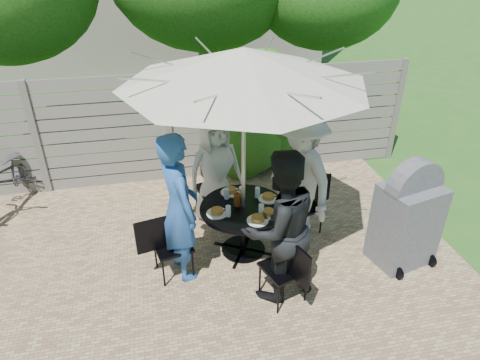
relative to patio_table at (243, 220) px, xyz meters
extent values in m
plane|color=#2B591B|center=(-0.77, -0.87, -0.49)|extent=(60.00, 60.00, 0.00)
cube|color=tan|center=(-0.77, -0.37, -0.48)|extent=(7.00, 6.00, 0.02)
cube|color=slate|center=(-0.77, 2.13, 0.43)|extent=(8.00, 0.10, 1.85)
ellipsoid|color=#266316|center=(0.63, 1.98, 0.41)|extent=(1.20, 0.70, 1.80)
cylinder|color=black|center=(0.00, 0.00, 0.20)|extent=(1.32, 1.32, 0.03)
cylinder|color=black|center=(0.00, 0.00, -0.15)|extent=(0.08, 0.08, 0.69)
cylinder|color=black|center=(0.00, 0.00, -0.47)|extent=(0.57, 0.57, 0.04)
cylinder|color=silver|center=(0.00, 0.00, 0.76)|extent=(0.05, 0.05, 2.51)
cone|color=#BAB59A|center=(0.00, 0.00, 1.96)|extent=(3.36, 3.36, 0.38)
cube|color=black|center=(-0.26, 0.91, -0.05)|extent=(0.53, 0.53, 0.03)
cube|color=black|center=(-0.31, 1.13, 0.19)|extent=(0.13, 0.43, 0.44)
imported|color=silver|center=(-0.22, 0.80, 0.32)|extent=(0.90, 0.71, 1.62)
cube|color=black|center=(-0.91, -0.26, -0.06)|extent=(0.50, 0.50, 0.03)
cube|color=black|center=(-1.12, -0.30, 0.16)|extent=(0.41, 0.12, 0.43)
imported|color=#224E94|center=(-0.80, -0.22, 0.44)|extent=(0.61, 0.77, 1.86)
cube|color=black|center=(0.26, -0.91, -0.05)|extent=(0.54, 0.54, 0.03)
cube|color=black|center=(0.32, -1.12, 0.18)|extent=(0.16, 0.42, 0.44)
imported|color=black|center=(0.22, -0.80, 0.42)|extent=(1.04, 0.90, 1.82)
cube|color=black|center=(0.91, 0.26, -0.09)|extent=(0.49, 0.49, 0.03)
cube|color=black|center=(1.11, 0.31, 0.13)|extent=(0.39, 0.13, 0.41)
imported|color=beige|center=(0.80, 0.22, 0.42)|extent=(0.97, 1.31, 1.82)
cylinder|color=white|center=(-0.10, 0.35, 0.22)|extent=(0.26, 0.26, 0.01)
cylinder|color=#A2712F|center=(-0.10, 0.35, 0.25)|extent=(0.15, 0.15, 0.05)
cylinder|color=white|center=(-0.35, -0.10, 0.22)|extent=(0.26, 0.26, 0.01)
cylinder|color=#A2712F|center=(-0.35, -0.10, 0.25)|extent=(0.15, 0.15, 0.05)
cylinder|color=white|center=(0.10, -0.35, 0.22)|extent=(0.26, 0.26, 0.01)
cylinder|color=#A2712F|center=(0.10, -0.35, 0.25)|extent=(0.15, 0.15, 0.05)
cylinder|color=white|center=(0.35, 0.10, 0.22)|extent=(0.26, 0.26, 0.01)
cylinder|color=#A2712F|center=(0.35, 0.10, 0.25)|extent=(0.15, 0.15, 0.05)
cylinder|color=white|center=(0.25, -0.24, 0.22)|extent=(0.24, 0.24, 0.01)
cylinder|color=#A2712F|center=(0.25, -0.24, 0.25)|extent=(0.14, 0.14, 0.05)
cylinder|color=silver|center=(-0.17, 0.22, 0.28)|extent=(0.07, 0.07, 0.14)
cylinder|color=silver|center=(-0.22, -0.17, 0.28)|extent=(0.07, 0.07, 0.14)
cylinder|color=silver|center=(0.17, -0.22, 0.28)|extent=(0.07, 0.07, 0.14)
cylinder|color=silver|center=(0.22, 0.17, 0.28)|extent=(0.07, 0.07, 0.14)
cylinder|color=#59280C|center=(-0.07, 0.03, 0.29)|extent=(0.09, 0.09, 0.16)
cylinder|color=#C6B293|center=(0.04, 0.24, 0.27)|extent=(0.08, 0.08, 0.12)
imported|color=#333338|center=(-3.21, 1.73, 0.02)|extent=(1.28, 2.06, 1.02)
cube|color=slate|center=(1.91, -0.58, 0.05)|extent=(0.81, 0.69, 1.08)
cylinder|color=slate|center=(1.91, -0.58, 0.58)|extent=(0.74, 0.38, 0.71)
camera|label=1|loc=(-0.95, -4.34, 3.14)|focal=32.00mm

